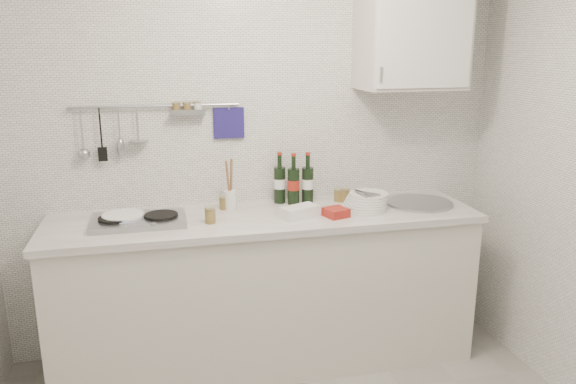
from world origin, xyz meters
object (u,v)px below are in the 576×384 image
object	(u,v)px
wall_cabinet	(413,28)
wine_bottles	(294,178)
plate_stack_hob	(122,219)
plate_stack_sink	(366,201)
utensil_crock	(230,197)

from	to	relation	value
wall_cabinet	wine_bottles	xyz separation A→B (m)	(-0.69, 0.07, -0.87)
plate_stack_hob	plate_stack_sink	size ratio (longest dim) A/B	0.88
plate_stack_hob	plate_stack_sink	distance (m)	1.39
wall_cabinet	wine_bottles	bearing A→B (deg)	173.86
wall_cabinet	plate_stack_hob	distance (m)	1.97
plate_stack_sink	wine_bottles	world-z (taller)	wine_bottles
wine_bottles	utensil_crock	size ratio (longest dim) A/B	1.02
plate_stack_sink	utensil_crock	xyz separation A→B (m)	(-0.78, 0.18, 0.03)
plate_stack_sink	wall_cabinet	bearing A→B (deg)	25.62
wine_bottles	plate_stack_sink	bearing A→B (deg)	-29.81
wall_cabinet	utensil_crock	bearing A→B (deg)	178.06
plate_stack_hob	plate_stack_sink	bearing A→B (deg)	-2.17
wall_cabinet	plate_stack_sink	world-z (taller)	wall_cabinet
wall_cabinet	utensil_crock	xyz separation A→B (m)	(-1.08, 0.04, -0.96)
wall_cabinet	plate_stack_hob	size ratio (longest dim) A/B	2.80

